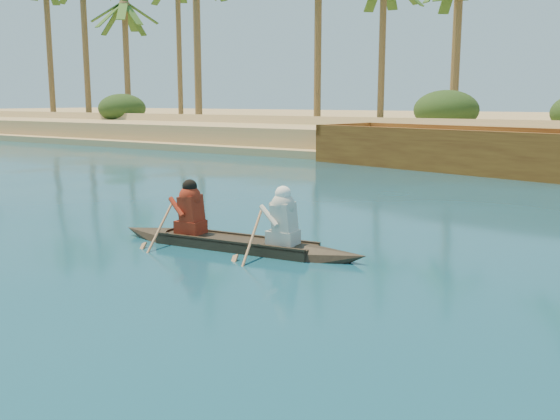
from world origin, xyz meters
The scene contains 5 objects.
sandy_embankment centered at (0.00, 46.89, 0.53)m, with size 150.00×51.00×1.50m.
palm_grove centered at (0.00, 35.00, 8.00)m, with size 110.00×14.00×16.00m, color #2D541D, non-canonical shape.
shrub_cluster centered at (0.00, 31.50, 1.20)m, with size 100.00×6.00×2.40m, color #223413, non-canonical shape.
canoe centered at (8.00, 6.31, 0.27)m, with size 5.16×1.19×1.41m.
barge_mid centered at (7.01, 22.00, 0.67)m, with size 11.98×6.12×1.91m.
Camera 1 is at (14.83, -2.60, 2.71)m, focal length 40.00 mm.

